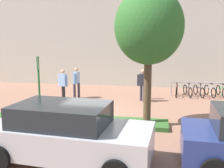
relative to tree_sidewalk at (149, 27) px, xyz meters
The scene contains 12 objects.
ground_plane 4.53m from the tree_sidewalk, 148.61° to the left, with size 60.00×60.00×0.00m, color #936651.
building_facade 9.38m from the tree_sidewalk, 104.48° to the left, with size 28.00×1.20×10.00m, color beige.
planter_strip 4.45m from the tree_sidewalk, behind, with size 7.00×1.10×0.16m, color #336028.
tree_sidewalk is the anchor object (origin of this frame).
parking_sign_post 4.69m from the tree_sidewalk, behind, with size 0.13×0.35×2.56m.
bike_at_sign 5.34m from the tree_sidewalk, behind, with size 1.67×0.44×0.86m.
bike_rack_cluster 7.19m from the tree_sidewalk, 65.19° to the left, with size 3.20×1.77×0.83m.
bollard_steel 5.58m from the tree_sidewalk, 90.90° to the left, with size 0.16×0.16×0.90m, color #ADADB2.
person_suited_navy 4.76m from the tree_sidewalk, 96.24° to the left, with size 0.61×0.46×1.72m.
person_casual_tan 6.34m from the tree_sidewalk, 135.55° to the left, with size 0.33×0.61×1.72m.
person_shirt_white 6.04m from the tree_sidewalk, 145.99° to the left, with size 0.59×0.35×1.72m.
car_silver_sedan 4.75m from the tree_sidewalk, 120.18° to the right, with size 4.41×2.25×1.54m.
Camera 1 is at (2.75, -10.71, 3.12)m, focal length 40.72 mm.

